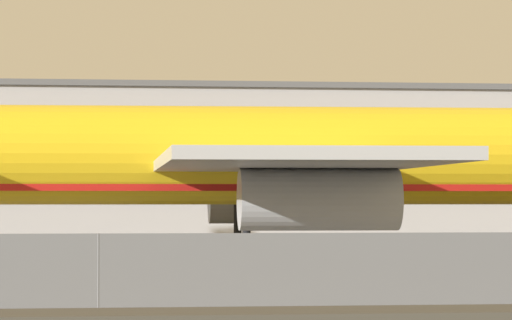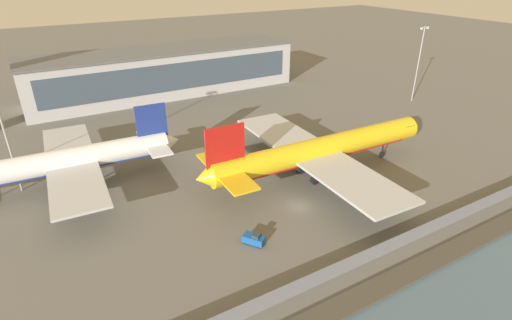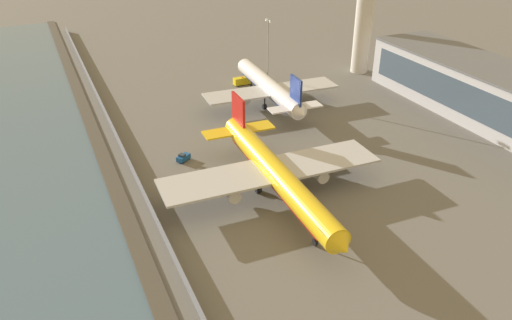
# 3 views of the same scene
# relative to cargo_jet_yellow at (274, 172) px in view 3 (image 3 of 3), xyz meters

# --- Properties ---
(ground_plane) EXTENTS (500.00, 500.00, 0.00)m
(ground_plane) POSITION_rel_cargo_jet_yellow_xyz_m (-9.39, -7.32, -5.29)
(ground_plane) COLOR #66635E
(shoreline_seawall) EXTENTS (320.00, 3.00, 0.50)m
(shoreline_seawall) POSITION_rel_cargo_jet_yellow_xyz_m (-9.39, -27.82, -5.04)
(shoreline_seawall) COLOR #474238
(shoreline_seawall) RESTS_ON ground
(perimeter_fence) EXTENTS (280.00, 0.10, 2.47)m
(perimeter_fence) POSITION_rel_cargo_jet_yellow_xyz_m (-9.39, -23.32, -4.06)
(perimeter_fence) COLOR slate
(perimeter_fence) RESTS_ON ground
(cargo_jet_yellow) EXTENTS (50.79, 43.78, 13.88)m
(cargo_jet_yellow) POSITION_rel_cargo_jet_yellow_xyz_m (0.00, 0.00, 0.00)
(cargo_jet_yellow) COLOR yellow
(cargo_jet_yellow) RESTS_ON ground
(passenger_jet_white) EXTENTS (43.63, 37.18, 13.32)m
(passenger_jet_white) POSITION_rel_cargo_jet_yellow_xyz_m (-42.13, 19.28, -0.21)
(passenger_jet_white) COLOR white
(passenger_jet_white) RESTS_ON ground
(baggage_tug) EXTENTS (3.13, 3.54, 1.80)m
(baggage_tug) POSITION_rel_cargo_jet_yellow_xyz_m (-20.92, -11.91, -4.49)
(baggage_tug) COLOR #19519E
(baggage_tug) RESTS_ON ground
(ops_van) EXTENTS (2.21, 5.24, 2.48)m
(ops_van) POSITION_rel_cargo_jet_yellow_xyz_m (-60.04, 18.81, -4.02)
(ops_van) COLOR yellow
(ops_van) RESTS_ON ground
(terminal_building) EXTENTS (80.31, 19.51, 13.47)m
(terminal_building) POSITION_rel_cargo_jet_yellow_xyz_m (-7.29, 66.60, 1.45)
(terminal_building) COLOR #B2B2B7
(terminal_building) RESTS_ON ground
(apron_light_mast_apron_east) EXTENTS (3.20, 0.40, 21.66)m
(apron_light_mast_apron_east) POSITION_rel_cargo_jet_yellow_xyz_m (-49.66, 22.32, 6.82)
(apron_light_mast_apron_east) COLOR #93969B
(apron_light_mast_apron_east) RESTS_ON ground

